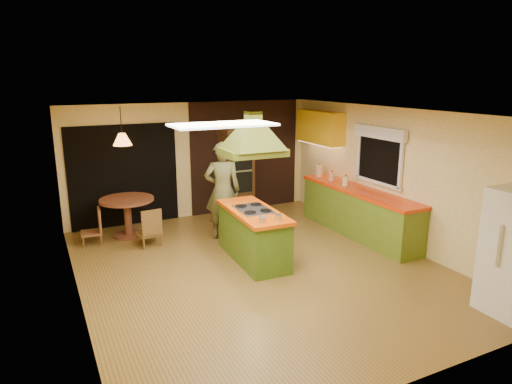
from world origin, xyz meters
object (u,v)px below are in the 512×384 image
dining_table (127,210)px  canister_large (319,171)px  man (223,191)px  wall_oven (236,171)px  kitchen_island (253,234)px

dining_table → canister_large: (4.01, -0.57, 0.50)m
man → wall_oven: (0.88, 1.35, 0.05)m
kitchen_island → wall_oven: size_ratio=0.90×
kitchen_island → canister_large: 2.86m
canister_large → dining_table: bearing=171.9°
dining_table → kitchen_island: bearing=-51.5°
dining_table → man: bearing=-28.5°
man → dining_table: (-1.62, 0.88, -0.40)m
man → canister_large: man is taller
man → canister_large: (2.39, 0.31, 0.11)m
wall_oven → canister_large: 1.84m
man → canister_large: bearing=-154.8°
man → dining_table: size_ratio=1.83×
kitchen_island → wall_oven: 2.76m
kitchen_island → wall_oven: wall_oven is taller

